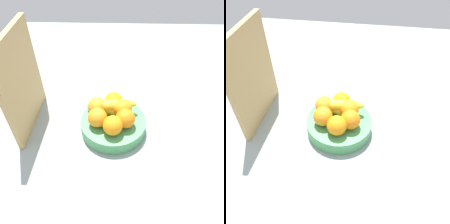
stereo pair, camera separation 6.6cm
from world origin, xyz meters
TOP-DOWN VIEW (x-y plane):
  - ground_plane at (0.00, 0.00)cm, footprint 180.00×140.00cm
  - fruit_bowl at (-1.78, 0.42)cm, footprint 23.60×23.60cm
  - orange_front_left at (-7.56, 0.05)cm, footprint 6.83×6.83cm
  - orange_front_right at (-4.23, -4.21)cm, footprint 6.83×6.83cm
  - orange_center at (0.88, -3.32)cm, footprint 6.83×6.83cm
  - orange_back_left at (4.55, 0.28)cm, footprint 6.83×6.83cm
  - orange_back_right at (1.51, 5.85)cm, footprint 6.83×6.83cm
  - orange_top_stack at (-4.04, 5.37)cm, footprint 6.83×6.83cm
  - banana_bunch at (1.73, 0.92)cm, footprint 7.01×18.72cm
  - cutting_board at (1.99, 30.91)cm, footprint 28.04×2.75cm

SIDE VIEW (x-z plane):
  - ground_plane at x=0.00cm, z-range -3.00..0.00cm
  - fruit_bowl at x=-1.78cm, z-range 0.00..4.98cm
  - banana_bunch at x=1.73cm, z-range 4.98..11.18cm
  - orange_front_left at x=-7.56cm, z-range 4.98..11.81cm
  - orange_front_right at x=-4.23cm, z-range 4.98..11.81cm
  - orange_center at x=0.88cm, z-range 4.98..11.81cm
  - orange_back_left at x=4.55cm, z-range 4.98..11.81cm
  - orange_back_right at x=1.51cm, z-range 4.98..11.81cm
  - orange_top_stack at x=-4.04cm, z-range 4.98..11.81cm
  - cutting_board at x=1.99cm, z-range 0.00..36.00cm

